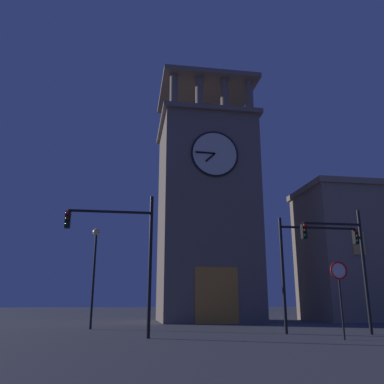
{
  "coord_description": "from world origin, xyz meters",
  "views": [
    {
      "loc": [
        5.45,
        30.84,
        1.48
      ],
      "look_at": [
        0.27,
        -2.27,
        10.72
      ],
      "focal_mm": 37.52,
      "sensor_mm": 36.0,
      "label": 1
    }
  ],
  "objects_px": {
    "clocktower": "(206,212)",
    "traffic_signal_mid": "(124,244)",
    "traffic_signal_near": "(344,253)",
    "no_horn_sign": "(339,277)",
    "street_lamp": "(95,259)",
    "traffic_signal_far": "(308,254)"
  },
  "relations": [
    {
      "from": "traffic_signal_near",
      "to": "traffic_signal_mid",
      "type": "height_order",
      "value": "traffic_signal_mid"
    },
    {
      "from": "traffic_signal_mid",
      "to": "clocktower",
      "type": "bearing_deg",
      "value": -113.91
    },
    {
      "from": "traffic_signal_far",
      "to": "street_lamp",
      "type": "height_order",
      "value": "street_lamp"
    },
    {
      "from": "traffic_signal_far",
      "to": "no_horn_sign",
      "type": "height_order",
      "value": "traffic_signal_far"
    },
    {
      "from": "clocktower",
      "to": "street_lamp",
      "type": "relative_size",
      "value": 3.89
    },
    {
      "from": "traffic_signal_far",
      "to": "no_horn_sign",
      "type": "xyz_separation_m",
      "value": [
        0.24,
        3.32,
        -1.34
      ]
    },
    {
      "from": "traffic_signal_near",
      "to": "street_lamp",
      "type": "xyz_separation_m",
      "value": [
        12.61,
        -6.02,
        0.13
      ]
    },
    {
      "from": "clocktower",
      "to": "traffic_signal_mid",
      "type": "relative_size",
      "value": 3.64
    },
    {
      "from": "traffic_signal_far",
      "to": "clocktower",
      "type": "bearing_deg",
      "value": -78.86
    },
    {
      "from": "traffic_signal_near",
      "to": "no_horn_sign",
      "type": "height_order",
      "value": "traffic_signal_near"
    },
    {
      "from": "clocktower",
      "to": "traffic_signal_mid",
      "type": "xyz_separation_m",
      "value": [
        6.65,
        14.99,
        -4.98
      ]
    },
    {
      "from": "traffic_signal_near",
      "to": "traffic_signal_far",
      "type": "xyz_separation_m",
      "value": [
        1.52,
        -0.86,
        -0.01
      ]
    },
    {
      "from": "traffic_signal_near",
      "to": "traffic_signal_mid",
      "type": "relative_size",
      "value": 0.97
    },
    {
      "from": "traffic_signal_near",
      "to": "no_horn_sign",
      "type": "relative_size",
      "value": 1.9
    },
    {
      "from": "traffic_signal_near",
      "to": "no_horn_sign",
      "type": "xyz_separation_m",
      "value": [
        1.76,
        2.47,
        -1.35
      ]
    },
    {
      "from": "traffic_signal_far",
      "to": "street_lamp",
      "type": "relative_size",
      "value": 0.98
    },
    {
      "from": "traffic_signal_near",
      "to": "street_lamp",
      "type": "relative_size",
      "value": 1.04
    },
    {
      "from": "traffic_signal_far",
      "to": "traffic_signal_near",
      "type": "bearing_deg",
      "value": 150.55
    },
    {
      "from": "traffic_signal_mid",
      "to": "street_lamp",
      "type": "height_order",
      "value": "traffic_signal_mid"
    },
    {
      "from": "no_horn_sign",
      "to": "clocktower",
      "type": "bearing_deg",
      "value": -81.8
    },
    {
      "from": "clocktower",
      "to": "traffic_signal_mid",
      "type": "height_order",
      "value": "clocktower"
    },
    {
      "from": "traffic_signal_near",
      "to": "traffic_signal_far",
      "type": "relative_size",
      "value": 1.06
    }
  ]
}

